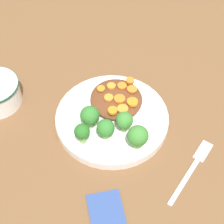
{
  "coord_description": "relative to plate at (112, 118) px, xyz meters",
  "views": [
    {
      "loc": [
        -0.51,
        0.12,
        0.68
      ],
      "look_at": [
        0.0,
        0.0,
        0.04
      ],
      "focal_mm": 60.0,
      "sensor_mm": 36.0,
      "label": 1
    }
  ],
  "objects": [
    {
      "name": "ground_plane",
      "position": [
        0.0,
        0.0,
        -0.01
      ],
      "size": [
        4.0,
        4.0,
        0.0
      ],
      "primitive_type": "plane",
      "color": "brown"
    },
    {
      "name": "plate",
      "position": [
        0.0,
        0.0,
        0.0
      ],
      "size": [
        0.26,
        0.26,
        0.03
      ],
      "color": "white",
      "rests_on": "ground_plane"
    },
    {
      "name": "stew_mound",
      "position": [
        0.04,
        -0.02,
        0.02
      ],
      "size": [
        0.12,
        0.12,
        0.02
      ],
      "primitive_type": "ellipsoid",
      "color": "brown",
      "rests_on": "plate"
    },
    {
      "name": "broccoli_floret_0",
      "position": [
        -0.05,
        0.03,
        0.04
      ],
      "size": [
        0.04,
        0.04,
        0.05
      ],
      "color": "#7FA85B",
      "rests_on": "plate"
    },
    {
      "name": "broccoli_floret_1",
      "position": [
        -0.09,
        -0.03,
        0.04
      ],
      "size": [
        0.04,
        0.04,
        0.06
      ],
      "color": "#759E51",
      "rests_on": "plate"
    },
    {
      "name": "broccoli_floret_2",
      "position": [
        -0.02,
        0.05,
        0.04
      ],
      "size": [
        0.04,
        0.04,
        0.06
      ],
      "color": "#759E51",
      "rests_on": "plate"
    },
    {
      "name": "broccoli_floret_3",
      "position": [
        -0.04,
        -0.02,
        0.04
      ],
      "size": [
        0.04,
        0.04,
        0.05
      ],
      "color": "#759E51",
      "rests_on": "plate"
    },
    {
      "name": "broccoli_floret_4",
      "position": [
        -0.05,
        0.08,
        0.04
      ],
      "size": [
        0.03,
        0.03,
        0.05
      ],
      "color": "#7FA85B",
      "rests_on": "plate"
    },
    {
      "name": "carrot_slice_0",
      "position": [
        -0.01,
        0.0,
        0.03
      ],
      "size": [
        0.02,
        0.02,
        0.01
      ],
      "primitive_type": "cylinder",
      "color": "orange",
      "rests_on": "stew_mound"
    },
    {
      "name": "carrot_slice_1",
      "position": [
        0.06,
        0.01,
        0.03
      ],
      "size": [
        0.02,
        0.02,
        0.0
      ],
      "primitive_type": "cylinder",
      "color": "orange",
      "rests_on": "stew_mound"
    },
    {
      "name": "carrot_slice_2",
      "position": [
        0.06,
        -0.04,
        0.03
      ],
      "size": [
        0.02,
        0.02,
        0.0
      ],
      "primitive_type": "cylinder",
      "color": "orange",
      "rests_on": "stew_mound"
    },
    {
      "name": "carrot_slice_3",
      "position": [
        0.01,
        -0.05,
        0.03
      ],
      "size": [
        0.02,
        0.02,
        0.01
      ],
      "primitive_type": "cylinder",
      "color": "orange",
      "rests_on": "stew_mound"
    },
    {
      "name": "carrot_slice_4",
      "position": [
        0.03,
        0.0,
        0.03
      ],
      "size": [
        0.02,
        0.02,
        0.01
      ],
      "primitive_type": "cylinder",
      "color": "orange",
      "rests_on": "stew_mound"
    },
    {
      "name": "carrot_slice_5",
      "position": [
        -0.01,
        -0.02,
        0.03
      ],
      "size": [
        0.02,
        0.02,
        0.01
      ],
      "primitive_type": "cylinder",
      "color": "orange",
      "rests_on": "stew_mound"
    },
    {
      "name": "carrot_slice_6",
      "position": [
        0.07,
        -0.01,
        0.03
      ],
      "size": [
        0.02,
        0.02,
        0.01
      ],
      "primitive_type": "cylinder",
      "color": "orange",
      "rests_on": "stew_mound"
    },
    {
      "name": "carrot_slice_7",
      "position": [
        0.07,
        -0.06,
        0.03
      ],
      "size": [
        0.02,
        0.02,
        0.01
      ],
      "primitive_type": "cylinder",
      "color": "orange",
      "rests_on": "stew_mound"
    },
    {
      "name": "carrot_slice_8",
      "position": [
        0.05,
        -0.06,
        0.03
      ],
      "size": [
        0.02,
        0.02,
        0.0
      ],
      "primitive_type": "cylinder",
      "color": "orange",
      "rests_on": "stew_mound"
    },
    {
      "name": "carrot_slice_9",
      "position": [
        0.02,
        -0.02,
        0.03
      ],
      "size": [
        0.03,
        0.03,
        0.01
      ],
      "primitive_type": "cylinder",
      "color": "orange",
      "rests_on": "stew_mound"
    },
    {
      "name": "fork",
      "position": [
        -0.15,
        -0.14,
        -0.01
      ],
      "size": [
        0.13,
        0.14,
        0.01
      ],
      "rotation": [
        0.0,
        0.0,
        5.46
      ],
      "color": "silver",
      "rests_on": "ground_plane"
    },
    {
      "name": "napkin",
      "position": [
        -0.22,
        0.06,
        -0.01
      ],
      "size": [
        0.1,
        0.07,
        0.01
      ],
      "rotation": [
        0.0,
        0.0,
        -0.01
      ],
      "color": "#334C8C",
      "rests_on": "ground_plane"
    }
  ]
}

